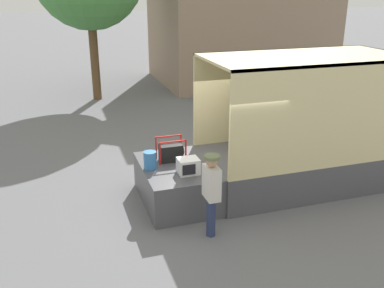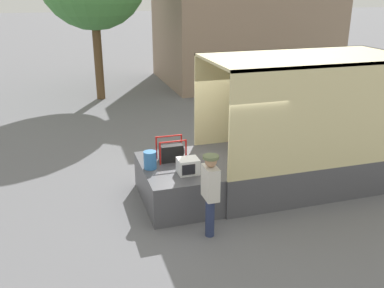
{
  "view_description": "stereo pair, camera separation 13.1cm",
  "coord_description": "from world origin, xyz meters",
  "px_view_note": "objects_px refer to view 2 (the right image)",
  "views": [
    {
      "loc": [
        -3.14,
        -8.47,
        4.63
      ],
      "look_at": [
        -0.47,
        -0.2,
        1.42
      ],
      "focal_mm": 40.0,
      "sensor_mm": 36.0,
      "label": 1
    },
    {
      "loc": [
        -3.02,
        -8.51,
        4.63
      ],
      "look_at": [
        -0.47,
        -0.2,
        1.42
      ],
      "focal_mm": 40.0,
      "sensor_mm": 36.0,
      "label": 2
    }
  ],
  "objects_px": {
    "portable_generator": "(172,152)",
    "box_truck": "(348,144)",
    "worker_person": "(210,188)",
    "orange_bucket": "(150,160)",
    "microwave": "(188,166)"
  },
  "relations": [
    {
      "from": "portable_generator",
      "to": "box_truck",
      "type": "bearing_deg",
      "value": -4.26
    },
    {
      "from": "worker_person",
      "to": "orange_bucket",
      "type": "bearing_deg",
      "value": 116.87
    },
    {
      "from": "orange_bucket",
      "to": "microwave",
      "type": "bearing_deg",
      "value": -34.41
    },
    {
      "from": "portable_generator",
      "to": "orange_bucket",
      "type": "xyz_separation_m",
      "value": [
        -0.57,
        -0.32,
        -0.01
      ]
    },
    {
      "from": "microwave",
      "to": "worker_person",
      "type": "relative_size",
      "value": 0.26
    },
    {
      "from": "box_truck",
      "to": "microwave",
      "type": "distance_m",
      "value": 4.39
    },
    {
      "from": "box_truck",
      "to": "microwave",
      "type": "bearing_deg",
      "value": -173.69
    },
    {
      "from": "orange_bucket",
      "to": "box_truck",
      "type": "bearing_deg",
      "value": -0.12
    },
    {
      "from": "portable_generator",
      "to": "orange_bucket",
      "type": "bearing_deg",
      "value": -150.53
    },
    {
      "from": "box_truck",
      "to": "microwave",
      "type": "relative_size",
      "value": 14.76
    },
    {
      "from": "microwave",
      "to": "worker_person",
      "type": "distance_m",
      "value": 1.14
    },
    {
      "from": "orange_bucket",
      "to": "worker_person",
      "type": "relative_size",
      "value": 0.23
    },
    {
      "from": "microwave",
      "to": "portable_generator",
      "type": "xyz_separation_m",
      "value": [
        -0.15,
        0.82,
        0.04
      ]
    },
    {
      "from": "box_truck",
      "to": "portable_generator",
      "type": "distance_m",
      "value": 4.52
    },
    {
      "from": "orange_bucket",
      "to": "worker_person",
      "type": "height_order",
      "value": "worker_person"
    }
  ]
}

